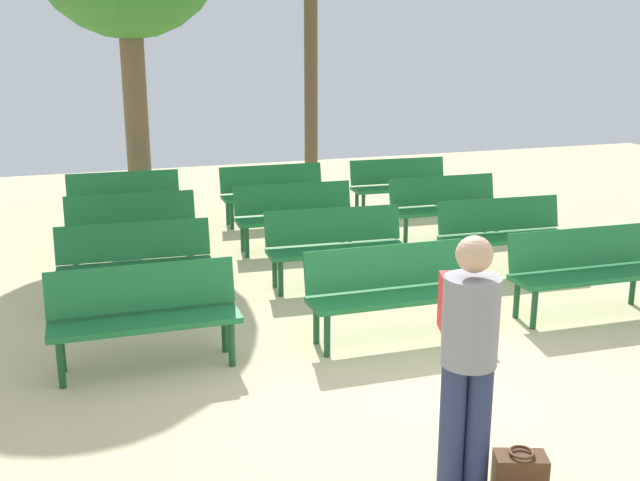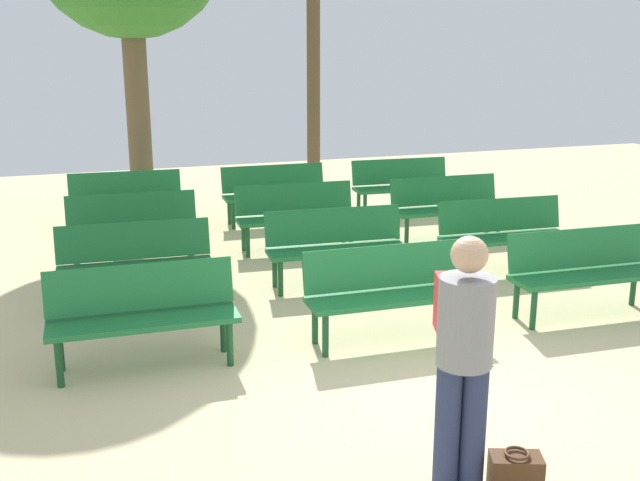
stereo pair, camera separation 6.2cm
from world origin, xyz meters
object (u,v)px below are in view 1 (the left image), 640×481
(bench_r1_c1, at_px, (336,242))
(bench_r1_c0, at_px, (135,260))
(bench_r3_c1, at_px, (273,190))
(bench_r2_c0, at_px, (132,224))
(bench_r0_c1, at_px, (390,287))
(bench_r3_c2, at_px, (400,183))
(bench_r0_c0, at_px, (144,311))
(bench_r2_c2, at_px, (445,204))
(bench_r1_c2, at_px, (503,230))
(visitor_with_backpack, at_px, (468,348))
(bench_r2_c1, at_px, (295,212))
(tree_1, at_px, (311,91))
(bench_r0_c2, at_px, (584,267))
(handbag, at_px, (520,473))
(bench_r3_c0, at_px, (124,198))

(bench_r1_c1, bearing_deg, bench_r1_c0, -177.04)
(bench_r3_c1, bearing_deg, bench_r2_c0, -144.68)
(bench_r0_c1, height_order, bench_r3_c2, same)
(bench_r0_c0, xyz_separation_m, bench_r1_c1, (2.32, 1.55, 0.00))
(bench_r0_c0, distance_m, bench_r2_c2, 5.41)
(bench_r1_c2, relative_size, bench_r3_c1, 1.01)
(bench_r1_c2, bearing_deg, bench_r2_c2, 90.82)
(bench_r2_c2, bearing_deg, visitor_with_backpack, -115.21)
(bench_r0_c1, relative_size, bench_r2_c1, 0.99)
(tree_1, bearing_deg, bench_r2_c0, -131.14)
(bench_r1_c2, xyz_separation_m, tree_1, (-0.36, 6.21, 1.28))
(bench_r0_c2, bearing_deg, bench_r1_c1, 142.48)
(bench_r0_c2, distance_m, bench_r3_c2, 4.83)
(visitor_with_backpack, bearing_deg, bench_r2_c2, -98.88)
(bench_r3_c1, bearing_deg, bench_r2_c1, -93.61)
(tree_1, relative_size, handbag, 9.81)
(bench_r1_c0, xyz_separation_m, bench_r3_c0, (0.18, 3.25, 0.00))
(bench_r3_c1, relative_size, handbag, 4.44)
(bench_r0_c1, height_order, bench_r1_c1, same)
(bench_r1_c0, height_order, bench_r3_c2, same)
(bench_r2_c0, bearing_deg, bench_r0_c2, -35.60)
(bench_r1_c2, xyz_separation_m, bench_r3_c1, (-1.95, 3.32, 0.00))
(bench_r1_c0, bearing_deg, bench_r1_c2, 0.68)
(bench_r2_c0, bearing_deg, bench_r1_c2, -19.74)
(bench_r0_c0, relative_size, bench_r3_c2, 0.99)
(bench_r0_c1, bearing_deg, bench_r1_c2, 36.46)
(bench_r2_c0, bearing_deg, bench_r1_c1, -34.57)
(bench_r0_c2, xyz_separation_m, bench_r2_c0, (-4.17, 3.37, 0.00))
(bench_r2_c0, xyz_separation_m, tree_1, (3.85, 4.41, 1.28))
(bench_r2_c1, bearing_deg, bench_r3_c0, 144.55)
(bench_r1_c1, xyz_separation_m, visitor_with_backpack, (-0.66, -4.05, 0.43))
(bench_r3_c1, bearing_deg, bench_r1_c0, -125.91)
(tree_1, xyz_separation_m, visitor_with_backpack, (-2.40, -10.11, -0.84))
(bench_r2_c2, distance_m, tree_1, 4.81)
(handbag, bearing_deg, bench_r0_c1, 83.89)
(bench_r0_c2, distance_m, bench_r3_c1, 5.24)
(bench_r0_c2, relative_size, tree_1, 0.45)
(bench_r1_c0, relative_size, bench_r2_c0, 1.00)
(bench_r0_c1, relative_size, visitor_with_backpack, 0.98)
(bench_r3_c1, bearing_deg, bench_r3_c0, 178.23)
(bench_r2_c0, bearing_deg, bench_r2_c2, 0.65)
(bench_r0_c2, relative_size, bench_r3_c0, 1.00)
(bench_r2_c2, xyz_separation_m, tree_1, (-0.44, 4.62, 1.28))
(bench_r3_c2, bearing_deg, visitor_with_backpack, -108.75)
(bench_r2_c1, xyz_separation_m, bench_r2_c2, (2.17, -0.17, 0.00))
(bench_r0_c0, bearing_deg, bench_r2_c1, 55.00)
(bench_r1_c2, relative_size, visitor_with_backpack, 0.99)
(bench_r2_c1, height_order, bench_r3_c0, same)
(bench_r0_c2, xyz_separation_m, bench_r1_c0, (-4.29, 1.77, 0.00))
(bench_r2_c1, bearing_deg, bench_r2_c0, -177.36)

